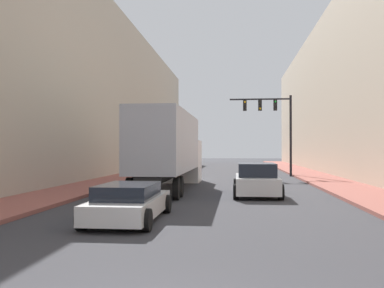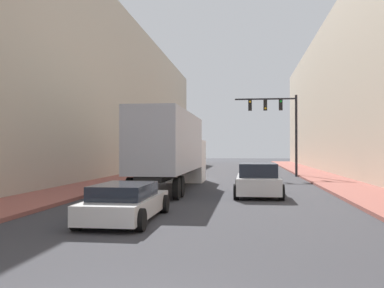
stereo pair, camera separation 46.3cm
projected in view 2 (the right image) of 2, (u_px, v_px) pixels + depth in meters
sidewalk_right at (320, 177)px, 33.78m from camera, size 3.16×80.00×0.15m
sidewalk_left at (138, 175)px, 35.66m from camera, size 3.16×80.00×0.15m
building_right at (381, 85)px, 33.28m from camera, size 6.00×80.00×14.50m
building_left at (86, 90)px, 36.33m from camera, size 6.00×80.00×14.64m
semi_truck at (173, 148)px, 24.40m from camera, size 2.42×13.32×4.19m
sedan_car at (126, 202)px, 13.57m from camera, size 2.07×4.80×1.18m
suv_car at (258, 180)px, 20.75m from camera, size 2.24×4.84×1.58m
traffic_signal_gantry at (280, 119)px, 35.33m from camera, size 5.13×0.35×6.73m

